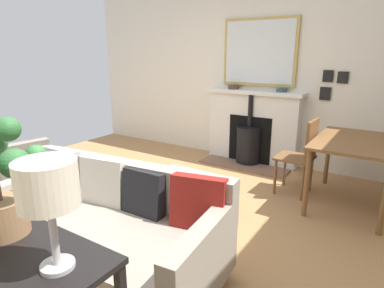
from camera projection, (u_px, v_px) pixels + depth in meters
The scene contains 13 objects.
ground_plane at pixel (134, 217), 3.34m from camera, with size 4.92×5.55×0.01m, color #A87A4C.
wall_left at pixel (240, 65), 4.94m from camera, with size 0.12×5.55×2.87m, color silver.
fireplace at pixel (252, 131), 4.86m from camera, with size 0.60×1.44×1.09m.
mirror_over_mantel at pixel (259, 52), 4.65m from camera, with size 0.04×1.09×0.94m.
mantel_bowl_near at pixel (233, 87), 4.89m from camera, with size 0.17×0.17×0.05m.
mantel_bowl_far at pixel (282, 90), 4.51m from camera, with size 0.15×0.15×0.05m.
sofa at pixel (106, 229), 2.41m from camera, with size 1.09×1.86×0.82m.
ottoman at pixel (185, 192), 3.32m from camera, with size 0.55×0.73×0.40m.
armchair_accent at pixel (15, 170), 3.39m from camera, with size 0.76×0.68×0.76m.
table_lamp_far_end at pixel (48, 188), 1.26m from camera, with size 0.24×0.24×0.47m.
dining_table at pixel (355, 149), 3.41m from camera, with size 1.12×0.77×0.74m.
dining_chair_near_fireplace at pixel (303, 152), 3.71m from camera, with size 0.41×0.41×0.90m.
photo_gallery_row at pixel (331, 83), 4.24m from camera, with size 0.02×0.32×0.39m.
Camera 1 is at (2.21, 2.13, 1.61)m, focal length 30.53 mm.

